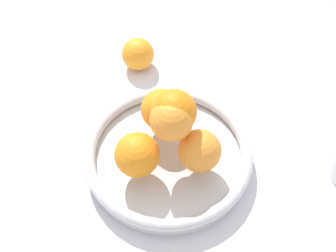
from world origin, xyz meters
name	(u,v)px	position (x,y,z in m)	size (l,w,h in m)	color
ground_plane	(168,162)	(0.00, 0.00, 0.00)	(4.00, 4.00, 0.00)	silver
fruit_bowl	(168,156)	(0.00, 0.00, 0.02)	(0.30, 0.30, 0.04)	silver
orange_pile	(168,130)	(0.00, 0.00, 0.10)	(0.17, 0.18, 0.14)	orange
stray_orange	(138,54)	(-0.07, -0.25, 0.03)	(0.07, 0.07, 0.07)	orange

